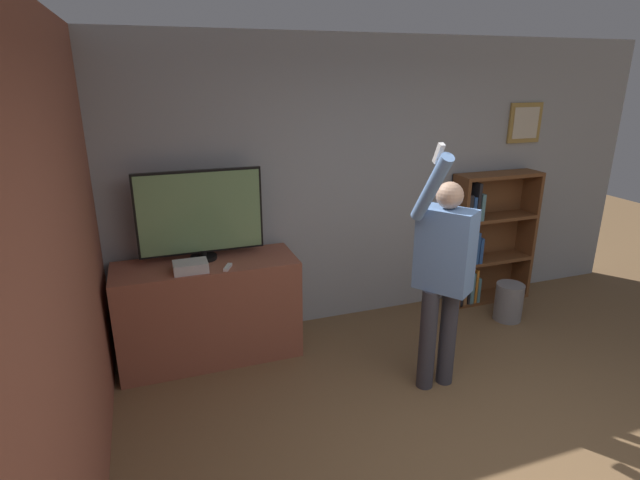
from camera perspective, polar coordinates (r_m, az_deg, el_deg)
wall_back at (r=4.80m, az=3.75°, el=6.37°), size 6.52×0.09×2.70m
wall_side_brick at (r=3.10m, az=-26.48°, el=-2.53°), size 0.06×4.35×2.70m
tv_ledge at (r=4.40m, az=-12.55°, el=-7.86°), size 1.50×0.56×0.87m
television at (r=4.20m, az=-13.50°, el=2.86°), size 1.02×0.22×0.76m
game_console at (r=4.06m, az=-14.58°, el=-2.97°), size 0.27×0.18×0.08m
remote_loose at (r=4.07m, az=-10.51°, el=-3.07°), size 0.09×0.14×0.02m
bookshelf at (r=5.56m, az=18.17°, el=-0.25°), size 0.93×0.28×1.39m
person at (r=3.80m, az=13.98°, el=-3.25°), size 0.54×0.54×1.95m
waste_bin at (r=5.36m, az=20.76°, el=-6.62°), size 0.27×0.27×0.38m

